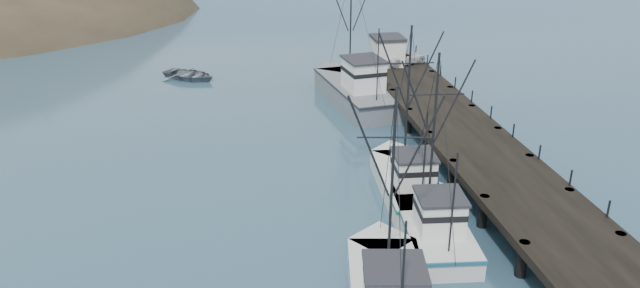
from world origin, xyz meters
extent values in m
cube|color=black|center=(14.00, 16.00, 1.75)|extent=(6.00, 44.00, 0.50)
cylinder|color=black|center=(11.40, 1.00, 1.00)|extent=(0.56, 0.56, 2.00)
cylinder|color=black|center=(16.60, 1.00, 1.00)|extent=(0.56, 0.56, 2.00)
cylinder|color=black|center=(11.40, 6.00, 1.00)|extent=(0.56, 0.56, 2.00)
cylinder|color=black|center=(16.60, 6.00, 1.00)|extent=(0.56, 0.56, 2.00)
cylinder|color=black|center=(11.40, 11.00, 1.00)|extent=(0.56, 0.56, 2.00)
cylinder|color=black|center=(16.60, 11.00, 1.00)|extent=(0.56, 0.56, 2.00)
cylinder|color=black|center=(11.40, 16.00, 1.00)|extent=(0.56, 0.56, 2.00)
cylinder|color=black|center=(16.60, 16.00, 1.00)|extent=(0.56, 0.56, 2.00)
cylinder|color=black|center=(11.40, 21.00, 1.00)|extent=(0.56, 0.56, 2.00)
cylinder|color=black|center=(16.60, 21.00, 1.00)|extent=(0.56, 0.56, 2.00)
cylinder|color=black|center=(11.40, 26.00, 1.00)|extent=(0.56, 0.56, 2.00)
cylinder|color=black|center=(16.60, 26.00, 1.00)|extent=(0.56, 0.56, 2.00)
cylinder|color=black|center=(11.40, 31.00, 1.00)|extent=(0.56, 0.56, 2.00)
cylinder|color=black|center=(16.60, 31.00, 1.00)|extent=(0.56, 0.56, 2.00)
cylinder|color=black|center=(11.40, 36.00, 1.00)|extent=(0.56, 0.56, 2.00)
cylinder|color=black|center=(16.60, 36.00, 1.00)|extent=(0.56, 0.56, 2.00)
cube|color=silver|center=(-22.01, 59.99, 0.30)|extent=(1.00, 3.50, 0.90)
cylinder|color=black|center=(-22.01, 59.99, 3.20)|extent=(0.08, 0.08, 6.00)
cube|color=silver|center=(8.13, 5.20, 0.45)|extent=(4.09, 8.84, 1.60)
cube|color=silver|center=(8.51, 9.47, 0.45)|extent=(3.34, 3.34, 1.60)
cube|color=#1A5068|center=(8.13, 5.20, 1.15)|extent=(4.18, 9.06, 0.18)
cube|color=silver|center=(8.04, 4.10, 2.20)|extent=(2.55, 2.62, 1.90)
cube|color=#26262B|center=(8.04, 4.10, 3.23)|extent=(2.77, 2.85, 0.16)
cylinder|color=black|center=(8.25, 6.51, 5.79)|extent=(0.14, 0.14, 9.08)
cylinder|color=black|center=(7.84, 1.91, 3.98)|extent=(0.10, 0.10, 5.45)
cube|color=silver|center=(4.80, 3.63, 0.45)|extent=(3.57, 3.57, 1.60)
cube|color=silver|center=(3.89, -1.93, 2.20)|extent=(2.90, 2.90, 1.90)
cube|color=#26262B|center=(3.89, -1.93, 3.23)|extent=(3.15, 3.17, 0.16)
cylinder|color=black|center=(4.30, 0.56, 5.90)|extent=(0.14, 0.14, 9.30)
cylinder|color=black|center=(3.52, -4.20, 4.04)|extent=(0.10, 0.10, 5.58)
cube|color=silver|center=(8.31, 10.63, 0.45)|extent=(3.91, 8.96, 1.60)
cube|color=silver|center=(8.58, 15.01, 0.45)|extent=(3.37, 3.37, 1.60)
cube|color=#18635E|center=(8.31, 10.63, 1.15)|extent=(3.99, 9.19, 0.18)
cube|color=silver|center=(8.24, 9.51, 2.20)|extent=(2.51, 2.61, 1.90)
cube|color=#26262B|center=(8.24, 9.51, 3.23)|extent=(2.72, 2.85, 0.16)
cylinder|color=black|center=(8.40, 11.98, 5.93)|extent=(0.14, 0.14, 9.37)
cylinder|color=black|center=(8.11, 7.26, 4.06)|extent=(0.10, 0.10, 5.62)
cube|color=slate|center=(8.79, 28.50, 0.75)|extent=(5.92, 12.50, 2.20)
cube|color=slate|center=(7.89, 34.44, 0.75)|extent=(4.13, 4.13, 2.20)
cube|color=black|center=(8.79, 28.50, 1.75)|extent=(6.05, 12.82, 0.18)
cube|color=silver|center=(9.02, 26.98, 3.15)|extent=(3.39, 3.79, 2.60)
cube|color=#26262B|center=(9.02, 26.98, 4.53)|extent=(3.69, 4.13, 0.16)
cylinder|color=black|center=(8.51, 30.33, 6.83)|extent=(0.14, 0.14, 9.97)
cylinder|color=black|center=(9.48, 23.94, 4.84)|extent=(0.10, 0.10, 5.98)
cube|color=silver|center=(12.98, 34.00, 3.25)|extent=(2.80, 3.00, 2.50)
cube|color=#26262B|center=(12.98, 34.00, 4.65)|extent=(3.00, 3.20, 0.30)
imported|color=silver|center=(14.62, 34.00, 2.68)|extent=(5.39, 4.09, 1.36)
imported|color=slate|center=(-6.37, 38.80, 0.00)|extent=(7.07, 6.69, 1.19)
camera|label=1|loc=(-2.82, -23.70, 18.44)|focal=35.00mm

